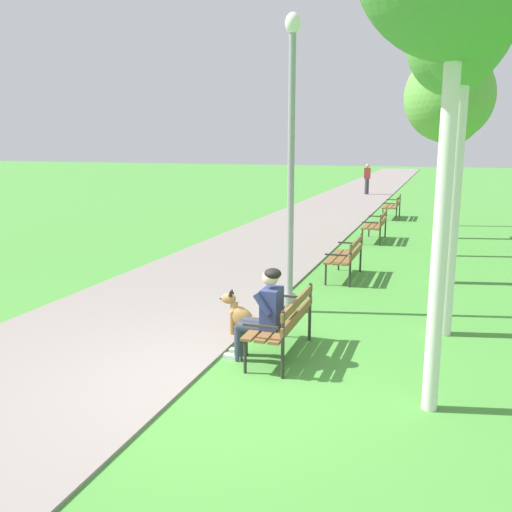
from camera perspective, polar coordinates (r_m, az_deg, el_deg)
The scene contains 14 objects.
ground_plane at distance 6.76m, azimuth -4.29°, elevation -12.88°, with size 120.00×120.00×0.00m, color #478E38.
paved_path at distance 30.11m, azimuth 10.25°, elevation 6.24°, with size 3.74×60.00×0.04m, color gray.
park_bench_near at distance 7.34m, azimuth 2.93°, elevation -6.55°, with size 0.55×1.50×0.85m.
park_bench_mid at distance 11.61m, azimuth 9.39°, elevation 0.16°, with size 0.55×1.50×0.85m.
park_bench_far at distance 16.17m, azimuth 12.35°, elevation 3.29°, with size 0.55×1.50×0.85m.
park_bench_furthest at distance 21.16m, azimuth 13.99°, elevation 5.16°, with size 0.55×1.50×0.85m.
person_seated_on_near_bench at distance 7.12m, azimuth 0.79°, elevation -5.68°, with size 0.74×0.49×1.25m.
dog_shepherd at distance 8.13m, azimuth -1.22°, elevation -6.55°, with size 0.83×0.31×0.71m.
lamp_post_near at distance 8.97m, azimuth 3.63°, elevation 9.38°, with size 0.24×0.24×4.74m.
birch_tree_third at distance 11.64m, azimuth 19.78°, elevation 20.19°, with size 1.79×1.75×5.83m.
birch_tree_fourth at distance 14.37m, azimuth 19.31°, elevation 15.21°, with size 2.09×2.27×4.93m.
birch_tree_fifth at distance 17.14m, azimuth 19.75°, elevation 15.81°, with size 2.04×2.14×5.81m.
birch_tree_sixth at distance 19.80m, azimuth 20.13°, elevation 15.55°, with size 1.89×1.69×5.40m.
pedestrian_distant at distance 30.29m, azimuth 11.39°, elevation 7.78°, with size 0.32×0.22×1.65m.
Camera 1 is at (2.46, -5.63, 2.81)m, focal length 38.76 mm.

